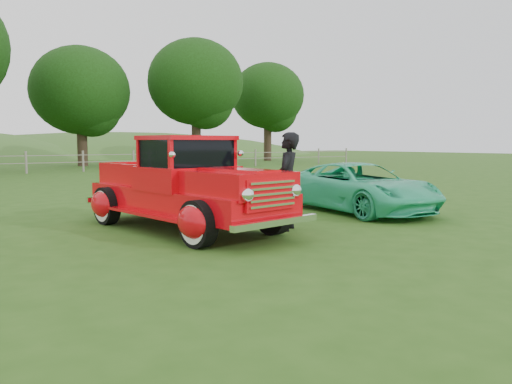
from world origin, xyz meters
TOP-DOWN VIEW (x-y plane):
  - ground at (0.00, 0.00)m, footprint 140.00×140.00m
  - fence_line at (0.00, 22.00)m, footprint 48.00×0.12m
  - tree_near_east at (5.00, 29.00)m, footprint 6.80×6.80m
  - tree_mid_east at (13.00, 27.00)m, footprint 7.20×7.20m
  - tree_far_east at (22.00, 30.00)m, footprint 6.60×6.60m
  - red_pickup at (-0.99, 1.59)m, footprint 2.71×5.17m
  - teal_sedan at (3.53, 1.40)m, footprint 2.37×4.40m
  - man at (0.56, 0.44)m, footprint 0.80×0.77m

SIDE VIEW (x-z plane):
  - ground at x=0.00m, z-range 0.00..0.00m
  - teal_sedan at x=3.53m, z-range 0.00..1.17m
  - fence_line at x=0.00m, z-range 0.00..1.20m
  - red_pickup at x=-0.99m, z-range -0.09..1.69m
  - man at x=0.56m, z-range 0.00..1.85m
  - tree_near_east at x=5.00m, z-range 1.08..9.41m
  - tree_far_east at x=22.00m, z-range 1.43..10.29m
  - tree_mid_east at x=13.00m, z-range 1.45..10.89m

